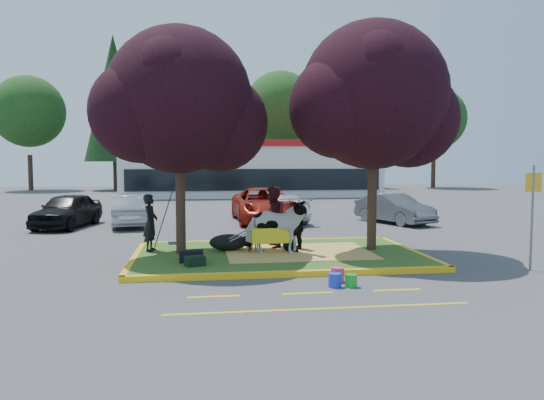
{
  "coord_description": "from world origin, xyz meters",
  "views": [
    {
      "loc": [
        -2.32,
        -15.13,
        2.84
      ],
      "look_at": [
        -0.1,
        0.5,
        1.66
      ],
      "focal_mm": 35.0,
      "sensor_mm": 36.0,
      "label": 1
    }
  ],
  "objects": [
    {
      "name": "curb_far",
      "position": [
        0.0,
        2.58,
        0.07
      ],
      "size": [
        8.3,
        0.16,
        0.15
      ],
      "primitive_type": "cube",
      "color": "yellow",
      "rests_on": "ground"
    },
    {
      "name": "ground",
      "position": [
        0.0,
        0.0,
        0.0
      ],
      "size": [
        90.0,
        90.0,
        0.0
      ],
      "primitive_type": "plane",
      "color": "#424244",
      "rests_on": "ground"
    },
    {
      "name": "curb_right",
      "position": [
        4.08,
        0.0,
        0.07
      ],
      "size": [
        0.16,
        5.3,
        0.15
      ],
      "primitive_type": "cube",
      "color": "yellow",
      "rests_on": "ground"
    },
    {
      "name": "retail_building",
      "position": [
        2.0,
        27.98,
        2.25
      ],
      "size": [
        20.4,
        8.4,
        4.4
      ],
      "color": "silver",
      "rests_on": "ground"
    },
    {
      "name": "wheelbarrow",
      "position": [
        -0.22,
        0.11,
        0.66
      ],
      "size": [
        1.98,
        0.67,
        0.75
      ],
      "rotation": [
        0.0,
        0.0,
        0.01
      ],
      "color": "black",
      "rests_on": "median_island"
    },
    {
      "name": "bucket_blue",
      "position": [
        0.72,
        -3.73,
        0.16
      ],
      "size": [
        0.36,
        0.36,
        0.31
      ],
      "primitive_type": "cylinder",
      "rotation": [
        0.0,
        0.0,
        -0.28
      ],
      "color": "blue",
      "rests_on": "ground"
    },
    {
      "name": "fire_lane_stripe_b",
      "position": [
        0.0,
        -4.2,
        0.0
      ],
      "size": [
        1.1,
        0.12,
        0.01
      ],
      "primitive_type": "cube",
      "color": "yellow",
      "rests_on": "ground"
    },
    {
      "name": "straw_bedding",
      "position": [
        0.6,
        0.0,
        0.15
      ],
      "size": [
        4.2,
        3.0,
        0.01
      ],
      "primitive_type": "cube",
      "color": "#EEC962",
      "rests_on": "median_island"
    },
    {
      "name": "car_grey",
      "position": [
        6.48,
        7.65,
        0.67
      ],
      "size": [
        2.79,
        4.29,
        1.33
      ],
      "primitive_type": "imported",
      "rotation": [
        0.0,
        0.0,
        0.37
      ],
      "color": "#515458",
      "rests_on": "ground"
    },
    {
      "name": "fire_lane_long",
      "position": [
        0.0,
        -5.4,
        0.0
      ],
      "size": [
        6.0,
        0.1,
        0.01
      ],
      "primitive_type": "cube",
      "color": "yellow",
      "rests_on": "ground"
    },
    {
      "name": "calf",
      "position": [
        -1.41,
        0.6,
        0.4
      ],
      "size": [
        1.29,
        1.03,
        0.49
      ],
      "primitive_type": "ellipsoid",
      "rotation": [
        0.0,
        0.0,
        0.39
      ],
      "color": "black",
      "rests_on": "median_island"
    },
    {
      "name": "tree_purple_left",
      "position": [
        -2.78,
        0.38,
        4.36
      ],
      "size": [
        5.06,
        4.2,
        6.51
      ],
      "color": "black",
      "rests_on": "median_island"
    },
    {
      "name": "treeline",
      "position": [
        1.23,
        37.61,
        7.73
      ],
      "size": [
        46.58,
        7.8,
        14.63
      ],
      "color": "black",
      "rests_on": "ground"
    },
    {
      "name": "car_silver",
      "position": [
        -5.26,
        8.3,
        0.67
      ],
      "size": [
        2.0,
        4.25,
        1.35
      ],
      "primitive_type": "imported",
      "rotation": [
        0.0,
        0.0,
        3.29
      ],
      "color": "#97999F",
      "rests_on": "ground"
    },
    {
      "name": "gear_bag_green",
      "position": [
        -2.39,
        -1.63,
        0.28
      ],
      "size": [
        0.56,
        0.46,
        0.26
      ],
      "primitive_type": "cube",
      "rotation": [
        0.0,
        0.0,
        0.39
      ],
      "color": "black",
      "rests_on": "median_island"
    },
    {
      "name": "car_black",
      "position": [
        -7.79,
        8.23,
        0.73
      ],
      "size": [
        2.56,
        4.54,
        1.46
      ],
      "primitive_type": "imported",
      "rotation": [
        0.0,
        0.0,
        -0.21
      ],
      "color": "black",
      "rests_on": "ground"
    },
    {
      "name": "curb_near",
      "position": [
        0.0,
        -2.58,
        0.07
      ],
      "size": [
        8.3,
        0.16,
        0.15
      ],
      "primitive_type": "cube",
      "color": "yellow",
      "rests_on": "ground"
    },
    {
      "name": "gear_bag_dark",
      "position": [
        -2.49,
        -1.1,
        0.31
      ],
      "size": [
        0.63,
        0.35,
        0.32
      ],
      "primitive_type": "cube",
      "rotation": [
        0.0,
        0.0,
        -0.02
      ],
      "color": "black",
      "rests_on": "median_island"
    },
    {
      "name": "bucket_pink",
      "position": [
        0.91,
        -3.24,
        0.17
      ],
      "size": [
        0.4,
        0.4,
        0.34
      ],
      "primitive_type": "cylinder",
      "rotation": [
        0.0,
        0.0,
        -0.32
      ],
      "color": "#E53276",
      "rests_on": "ground"
    },
    {
      "name": "handler",
      "position": [
        -3.7,
        0.83,
        1.0
      ],
      "size": [
        0.52,
        0.68,
        1.69
      ],
      "primitive_type": "imported",
      "rotation": [
        0.0,
        0.0,
        1.38
      ],
      "color": "black",
      "rests_on": "median_island"
    },
    {
      "name": "car_red",
      "position": [
        0.73,
        8.86,
        0.79
      ],
      "size": [
        2.73,
        5.74,
        1.58
      ],
      "primitive_type": "imported",
      "rotation": [
        0.0,
        0.0,
        0.02
      ],
      "color": "maroon",
      "rests_on": "ground"
    },
    {
      "name": "tree_purple_right",
      "position": [
        2.92,
        0.18,
        4.56
      ],
      "size": [
        5.3,
        4.4,
        6.82
      ],
      "color": "black",
      "rests_on": "median_island"
    },
    {
      "name": "curb_left",
      "position": [
        -4.08,
        0.0,
        0.07
      ],
      "size": [
        0.16,
        5.3,
        0.15
      ],
      "primitive_type": "cube",
      "color": "yellow",
      "rests_on": "ground"
    },
    {
      "name": "sign_post",
      "position": [
        6.18,
        -2.7,
        1.69
      ],
      "size": [
        0.36,
        0.17,
        2.72
      ],
      "rotation": [
        0.0,
        0.0,
        -0.38
      ],
      "color": "slate",
      "rests_on": "ground"
    },
    {
      "name": "bucket_green",
      "position": [
        1.08,
        -3.77,
        0.15
      ],
      "size": [
        0.31,
        0.31,
        0.29
      ],
      "primitive_type": "cylinder",
      "rotation": [
        0.0,
        0.0,
        -0.14
      ],
      "color": "green",
      "rests_on": "ground"
    },
    {
      "name": "visitor_b",
      "position": [
        0.69,
        0.46,
        0.82
      ],
      "size": [
        0.41,
        0.82,
        1.34
      ],
      "primitive_type": "imported",
      "rotation": [
        0.0,
        0.0,
        -1.46
      ],
      "color": "black",
      "rests_on": "median_island"
    },
    {
      "name": "visitor_a",
      "position": [
        -0.01,
        0.87,
        1.1
      ],
      "size": [
        0.76,
        0.95,
        1.91
      ],
      "primitive_type": "imported",
      "rotation": [
        0.0,
        0.0,
        -1.61
      ],
      "color": "#44131A",
      "rests_on": "median_island"
    },
    {
      "name": "fire_lane_stripe_a",
      "position": [
        -2.0,
        -4.2,
        0.0
      ],
      "size": [
        1.1,
        0.12,
        0.01
      ],
      "primitive_type": "cube",
      "color": "yellow",
      "rests_on": "ground"
    },
    {
      "name": "median_island",
      "position": [
        0.0,
        0.0,
        0.07
      ],
      "size": [
        8.0,
        5.0,
        0.15
      ],
      "primitive_type": "cube",
      "color": "#345A1C",
      "rests_on": "ground"
    },
    {
      "name": "fire_lane_stripe_c",
      "position": [
        2.0,
        -4.2,
        0.0
      ],
      "size": [
        1.1,
        0.12,
        0.01
      ],
      "primitive_type": "cube",
      "color": "yellow",
      "rests_on": "ground"
    },
    {
      "name": "car_white",
      "position": [
        1.5,
        9.06,
        0.64
      ],
      "size": [
        2.43,
        4.64,
        1.28
      ],
      "primitive_type": "imported",
      "rotation": [
        0.0,
        0.0,
        3.29
      ],
      "color": "silver",
      "rests_on": "ground"
    },
    {
      "name": "cow",
      "position": [
        -0.03,
        -0.2,
        0.94
      ],
      "size": [
        1.96,
        1.07,
        1.58
      ],
      "primitive_type": "imported",
      "rotation": [
        0.0,
        0.0,
        1.45
      ],
      "color": "silver",
      "rests_on": "median_island"
    }
  ]
}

